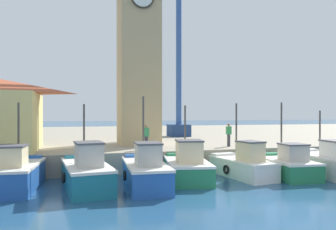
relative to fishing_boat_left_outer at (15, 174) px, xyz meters
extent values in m
plane|color=navy|center=(10.16, -6.13, -0.77)|extent=(300.00, 300.00, 0.00)
cube|color=#9E937F|center=(10.16, 22.39, -0.12)|extent=(120.00, 40.00, 1.29)
cube|color=#2356A8|center=(0.01, 0.05, -0.21)|extent=(2.28, 4.57, 1.11)
cube|color=#2356A8|center=(0.15, 2.02, 0.47)|extent=(1.71, 0.72, 0.24)
cube|color=silver|center=(0.01, 0.05, 0.40)|extent=(2.34, 4.64, 0.12)
cube|color=beige|center=(-0.05, -0.72, 0.90)|extent=(1.27, 1.41, 0.88)
cube|color=#4C4C51|center=(-0.05, -0.72, 1.38)|extent=(1.36, 1.50, 0.08)
cylinder|color=#4C4742|center=(0.05, 0.61, 1.92)|extent=(0.10, 0.10, 2.92)
cube|color=#196B7F|center=(3.22, -0.59, -0.22)|extent=(2.43, 5.27, 1.09)
cube|color=#196B7F|center=(2.95, 1.69, 0.44)|extent=(1.63, 0.78, 0.24)
cube|color=silver|center=(3.22, -0.59, 0.37)|extent=(2.49, 5.34, 0.12)
cube|color=#B2ADA3|center=(3.32, -1.48, 0.95)|extent=(1.28, 1.65, 1.03)
cube|color=#4C4C51|center=(3.32, -1.48, 1.51)|extent=(1.37, 1.73, 0.08)
cylinder|color=#4C4742|center=(3.14, 0.04, 1.87)|extent=(0.10, 0.10, 2.87)
torus|color=black|center=(2.19, -0.46, -0.22)|extent=(0.18, 0.53, 0.52)
cube|color=#2356A8|center=(6.04, -0.97, -0.23)|extent=(2.09, 5.04, 1.08)
cube|color=#2356A8|center=(6.16, 1.25, 0.43)|extent=(1.58, 0.68, 0.24)
cube|color=silver|center=(6.04, -0.97, 0.36)|extent=(2.15, 5.10, 0.12)
cube|color=#B2ADA3|center=(5.99, -1.84, 0.91)|extent=(1.17, 1.54, 0.99)
cube|color=#4C4C51|center=(5.99, -1.84, 1.45)|extent=(1.26, 1.63, 0.08)
cylinder|color=#4C4742|center=(6.07, -0.35, 2.07)|extent=(0.10, 0.10, 3.30)
torus|color=black|center=(5.06, -0.67, -0.23)|extent=(0.15, 0.53, 0.52)
cube|color=#237A4C|center=(8.55, 0.04, -0.29)|extent=(2.86, 4.91, 0.96)
cube|color=#237A4C|center=(8.91, 2.07, 0.31)|extent=(1.85, 0.90, 0.24)
cube|color=silver|center=(8.55, 0.04, 0.24)|extent=(2.93, 4.98, 0.12)
cube|color=beige|center=(8.41, -0.75, 0.84)|extent=(1.47, 1.58, 1.09)
cube|color=#4C4C51|center=(8.41, -0.75, 1.43)|extent=(1.57, 1.68, 0.08)
cylinder|color=#4C4742|center=(8.65, 0.61, 1.79)|extent=(0.10, 0.10, 2.99)
torus|color=black|center=(7.49, 0.47, -0.29)|extent=(0.21, 0.53, 0.52)
cube|color=silver|center=(11.82, -0.09, -0.31)|extent=(2.29, 4.52, 0.91)
cube|color=silver|center=(11.55, 1.80, 0.26)|extent=(1.52, 0.80, 0.24)
cube|color=silver|center=(11.82, -0.09, 0.19)|extent=(2.36, 4.58, 0.12)
cube|color=beige|center=(11.93, -0.84, 0.75)|extent=(1.19, 1.43, 1.01)
cube|color=#4C4C51|center=(11.93, -0.84, 1.30)|extent=(1.28, 1.52, 0.08)
cylinder|color=#4C4742|center=(11.74, 0.45, 1.84)|extent=(0.10, 0.10, 3.18)
torus|color=black|center=(10.87, -0.01, -0.31)|extent=(0.19, 0.53, 0.52)
cube|color=#237A4C|center=(14.28, -0.70, -0.31)|extent=(2.35, 4.30, 0.90)
cube|color=#237A4C|center=(14.45, 1.11, 0.26)|extent=(1.74, 0.75, 0.24)
cube|color=silver|center=(14.28, -0.70, 0.19)|extent=(2.42, 4.37, 0.12)
cube|color=#B2ADA3|center=(14.22, -1.42, 0.68)|extent=(1.30, 1.34, 0.86)
cube|color=#4C4C51|center=(14.22, -1.42, 1.15)|extent=(1.39, 1.43, 0.08)
cylinder|color=#4C4742|center=(14.33, -0.18, 1.86)|extent=(0.10, 0.10, 3.23)
torus|color=black|center=(13.23, -0.40, -0.31)|extent=(0.17, 0.53, 0.52)
cube|color=silver|center=(16.81, -0.98, -0.23)|extent=(2.39, 5.08, 1.06)
cube|color=silver|center=(17.02, 1.22, 0.42)|extent=(1.70, 0.75, 0.24)
cube|color=silver|center=(16.81, -0.98, 0.35)|extent=(2.45, 5.14, 0.12)
cylinder|color=#4C4742|center=(16.87, -0.37, 1.71)|extent=(0.10, 0.10, 2.60)
torus|color=black|center=(15.79, -0.64, -0.23)|extent=(0.17, 0.53, 0.52)
cube|color=#2356A8|center=(19.96, 1.69, 0.48)|extent=(1.51, 0.75, 0.24)
cube|color=tan|center=(7.29, 7.52, 6.53)|extent=(2.92, 2.92, 12.01)
cube|color=navy|center=(12.75, 14.66, 1.12)|extent=(2.00, 2.00, 1.20)
cylinder|color=#284C93|center=(12.75, 14.66, 11.42)|extent=(0.56, 0.56, 19.40)
cylinder|color=#33333D|center=(13.08, 4.13, 0.95)|extent=(0.22, 0.22, 0.85)
cube|color=#338C4C|center=(13.08, 4.13, 1.65)|extent=(0.34, 0.22, 0.56)
sphere|color=#9E7051|center=(13.08, 4.13, 2.04)|extent=(0.20, 0.20, 0.20)
cylinder|color=#33333D|center=(7.09, 3.71, 0.95)|extent=(0.22, 0.22, 0.85)
cube|color=#338C4C|center=(7.09, 3.71, 1.65)|extent=(0.34, 0.22, 0.56)
sphere|color=#9E7051|center=(7.09, 3.71, 2.04)|extent=(0.20, 0.20, 0.20)
camera|label=1|loc=(2.74, -16.78, 2.84)|focal=35.00mm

